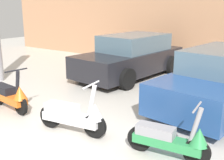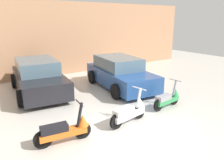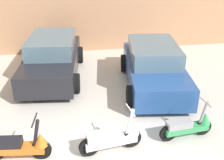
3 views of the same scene
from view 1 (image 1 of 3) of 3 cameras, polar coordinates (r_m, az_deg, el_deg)
name	(u,v)px [view 1 (image 1 of 3)]	position (r m, az deg, el deg)	size (l,w,h in m)	color
ground_plane	(44,138)	(5.37, -13.70, -11.41)	(28.00, 28.00, 0.00)	beige
wall_back	(192,15)	(11.04, 16.04, 12.51)	(19.60, 0.12, 3.93)	tan
scooter_front_left	(10,95)	(6.82, -20.05, -2.88)	(1.45, 0.52, 1.01)	black
scooter_front_right	(74,115)	(5.33, -7.67, -7.07)	(1.45, 0.56, 1.02)	black
scooter_front_center	(171,139)	(4.56, 11.88, -11.63)	(1.35, 0.49, 0.94)	black
car_rear_left	(131,57)	(9.45, 3.88, 4.76)	(2.30, 4.24, 1.39)	black
car_rear_center	(222,80)	(7.05, 21.36, 0.06)	(2.33, 4.21, 1.37)	navy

